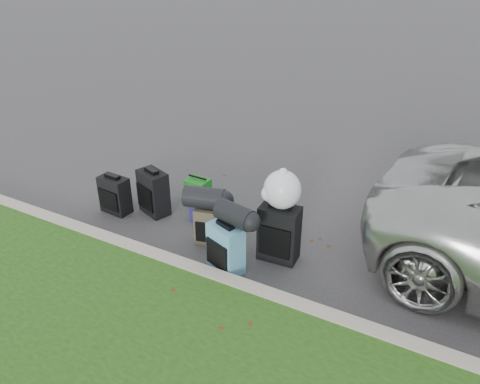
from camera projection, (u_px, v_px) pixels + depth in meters
The scene contains 12 objects.
ground at pixel (239, 236), 6.23m from camera, with size 120.00×120.00×0.00m, color #383535.
curb at pixel (198, 273), 5.42m from camera, with size 120.00×0.18×0.15m, color #9E937F.
suitcase_small_black at pixel (115, 195), 6.69m from camera, with size 0.43×0.24×0.54m, color black.
suitcase_large_black_left at pixel (154, 192), 6.64m from camera, with size 0.45×0.27×0.64m, color black.
suitcase_olive at pixel (210, 226), 5.99m from camera, with size 0.37×0.23×0.50m, color #373223.
suitcase_teal at pixel (226, 248), 5.46m from camera, with size 0.42×0.25×0.60m, color teal.
suitcase_large_black_right at pixel (279, 233), 5.65m from camera, with size 0.48×0.29×0.71m, color black.
tote_green at pixel (198, 191), 6.97m from camera, with size 0.33×0.27×0.38m, color #19721C.
tote_navy at pixel (200, 211), 6.56m from camera, with size 0.25×0.20×0.27m, color navy.
duffel_left at pixel (204, 198), 5.84m from camera, with size 0.27×0.27×0.51m, color black.
duffel_right at pixel (235, 215), 5.30m from camera, with size 0.25×0.25×0.45m, color black.
trash_bag at pixel (282, 190), 5.40m from camera, with size 0.45×0.45×0.45m, color white.
Camera 1 is at (2.50, -4.59, 3.45)m, focal length 35.00 mm.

